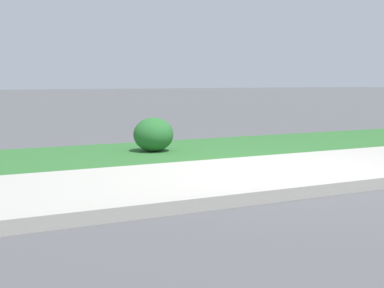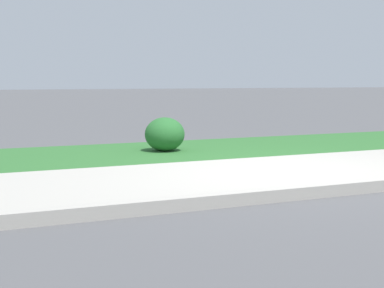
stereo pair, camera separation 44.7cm
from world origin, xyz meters
TOP-DOWN VIEW (x-y plane):
  - ground_plane at (0.00, 0.00)m, footprint 120.00×120.00m
  - sidewalk_pavement at (0.00, 0.00)m, footprint 18.00×2.41m
  - grass_verge at (0.00, 2.45)m, footprint 18.00×2.48m
  - street_curb at (0.00, -1.28)m, footprint 18.00×0.16m
  - shrub_bush_mid_verge at (-0.69, 2.42)m, footprint 0.63×0.63m

SIDE VIEW (x-z plane):
  - ground_plane at x=0.00m, z-range 0.00..0.00m
  - grass_verge at x=0.00m, z-range 0.00..0.01m
  - sidewalk_pavement at x=0.00m, z-range 0.00..0.01m
  - street_curb at x=0.00m, z-range 0.00..0.12m
  - shrub_bush_mid_verge at x=-0.69m, z-range 0.00..0.54m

